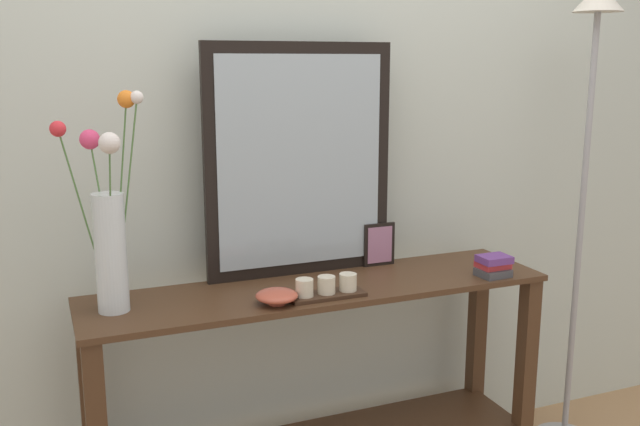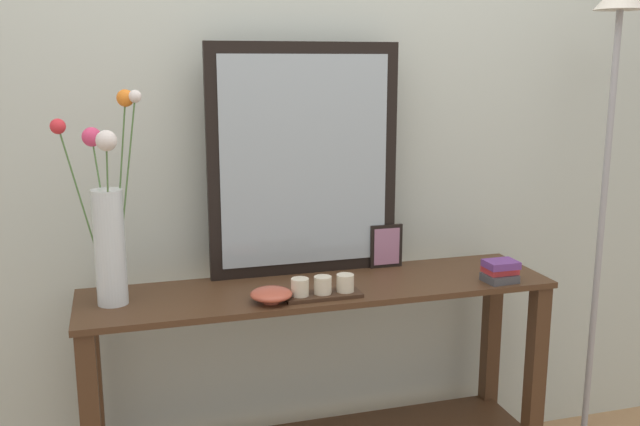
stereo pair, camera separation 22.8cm
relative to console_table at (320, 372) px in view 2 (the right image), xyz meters
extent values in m
cube|color=beige|center=(0.00, 0.31, 0.86)|extent=(6.40, 0.08, 2.70)
cube|color=#472D1C|center=(0.00, 0.00, 0.30)|extent=(1.55, 0.38, 0.02)
cube|color=#472D1C|center=(0.74, -0.15, -0.10)|extent=(0.06, 0.06, 0.78)
cube|color=#472D1C|center=(-0.74, 0.15, -0.10)|extent=(0.06, 0.06, 0.78)
cube|color=#472D1C|center=(0.74, 0.15, -0.10)|extent=(0.06, 0.06, 0.78)
cube|color=black|center=(-0.01, 0.16, 0.70)|extent=(0.66, 0.03, 0.79)
cube|color=#9EADB7|center=(-0.01, 0.15, 0.70)|extent=(0.58, 0.00, 0.71)
cylinder|color=silver|center=(-0.66, 0.01, 0.49)|extent=(0.09, 0.09, 0.35)
cylinder|color=#4C753D|center=(-0.62, 0.02, 0.63)|extent=(0.07, 0.02, 0.60)
sphere|color=orange|center=(-0.59, 0.02, 0.93)|extent=(0.05, 0.05, 0.05)
cylinder|color=#4C753D|center=(-0.65, -0.02, 0.57)|extent=(0.02, 0.05, 0.49)
sphere|color=silver|center=(-0.65, -0.05, 0.81)|extent=(0.06, 0.06, 0.06)
cylinder|color=#4C753D|center=(-0.72, 0.01, 0.59)|extent=(0.12, 0.04, 0.53)
sphere|color=red|center=(-0.78, -0.01, 0.85)|extent=(0.04, 0.04, 0.04)
cylinder|color=#4C753D|center=(-0.66, 0.04, 0.57)|extent=(0.05, 0.08, 0.49)
sphere|color=#EA4275|center=(-0.69, 0.07, 0.81)|extent=(0.06, 0.06, 0.06)
cylinder|color=#4C753D|center=(-0.60, 0.01, 0.63)|extent=(0.09, 0.03, 0.61)
sphere|color=silver|center=(-0.56, 0.00, 0.93)|extent=(0.04, 0.04, 0.04)
cube|color=#382316|center=(-0.02, -0.11, 0.31)|extent=(0.24, 0.09, 0.01)
cylinder|color=beige|center=(-0.10, -0.11, 0.35)|extent=(0.06, 0.06, 0.05)
cylinder|color=beige|center=(-0.02, -0.11, 0.35)|extent=(0.06, 0.06, 0.05)
cylinder|color=beige|center=(0.05, -0.11, 0.35)|extent=(0.06, 0.06, 0.05)
cube|color=black|center=(0.29, 0.14, 0.39)|extent=(0.12, 0.01, 0.16)
cube|color=#A36B8D|center=(0.29, 0.13, 0.39)|extent=(0.10, 0.00, 0.13)
cylinder|color=#B24C38|center=(-0.19, -0.12, 0.31)|extent=(0.05, 0.05, 0.01)
ellipsoid|color=#B24C38|center=(-0.19, -0.12, 0.34)|extent=(0.13, 0.13, 0.04)
cube|color=#424247|center=(0.59, -0.13, 0.32)|extent=(0.11, 0.10, 0.03)
cube|color=#C63338|center=(0.60, -0.12, 0.35)|extent=(0.10, 0.08, 0.02)
cube|color=#663884|center=(0.59, -0.13, 0.37)|extent=(0.11, 0.08, 0.02)
cylinder|color=#9E9EA3|center=(1.08, 0.00, 0.37)|extent=(0.02, 0.02, 1.68)
camera|label=1|loc=(-0.84, -2.06, 1.03)|focal=39.65mm
camera|label=2|loc=(-0.63, -2.14, 1.03)|focal=39.65mm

